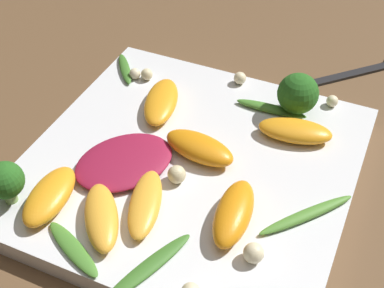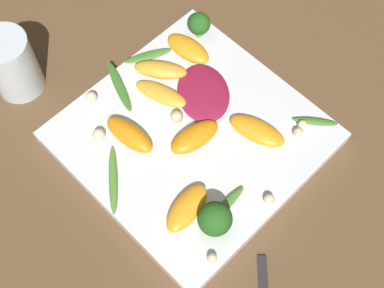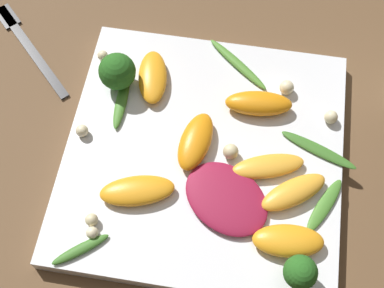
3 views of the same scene
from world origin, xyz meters
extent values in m
plane|color=brown|center=(0.00, 0.00, 0.00)|extent=(2.40, 2.40, 0.00)
cube|color=white|center=(0.00, 0.00, 0.01)|extent=(0.30, 0.30, 0.02)
cube|color=#262628|center=(0.23, -0.11, 0.00)|extent=(0.13, 0.13, 0.01)
cube|color=#262628|center=(0.28, -0.16, 0.00)|extent=(0.04, 0.04, 0.01)
ellipsoid|color=maroon|center=(-0.03, 0.05, 0.03)|extent=(0.12, 0.11, 0.01)
ellipsoid|color=#FCAD33|center=(-0.10, 0.04, 0.03)|extent=(0.08, 0.07, 0.02)
ellipsoid|color=orange|center=(-0.05, -0.06, 0.03)|extent=(0.08, 0.04, 0.02)
ellipsoid|color=orange|center=(0.06, 0.06, 0.03)|extent=(0.08, 0.05, 0.02)
ellipsoid|color=#FCAD33|center=(-0.07, 0.01, 0.03)|extent=(0.08, 0.05, 0.01)
ellipsoid|color=orange|center=(0.07, -0.08, 0.03)|extent=(0.05, 0.08, 0.02)
ellipsoid|color=orange|center=(0.01, -0.01, 0.03)|extent=(0.04, 0.08, 0.02)
ellipsoid|color=orange|center=(-0.10, 0.09, 0.03)|extent=(0.07, 0.04, 0.02)
cylinder|color=#7A9E51|center=(0.11, -0.07, 0.03)|extent=(0.02, 0.02, 0.01)
sphere|color=#26601E|center=(0.11, -0.07, 0.04)|extent=(0.04, 0.04, 0.04)
cylinder|color=#84AD5B|center=(-0.11, 0.12, 0.03)|extent=(0.01, 0.01, 0.02)
sphere|color=#26601E|center=(-0.11, 0.12, 0.04)|extent=(0.03, 0.03, 0.03)
ellipsoid|color=#47842D|center=(0.10, -0.05, 0.02)|extent=(0.02, 0.08, 0.01)
ellipsoid|color=#3D7528|center=(0.10, 0.13, 0.02)|extent=(0.05, 0.05, 0.01)
ellipsoid|color=#47842D|center=(-0.13, 0.04, 0.02)|extent=(0.04, 0.07, 0.01)
ellipsoid|color=#3D7528|center=(-0.12, -0.02, 0.02)|extent=(0.09, 0.04, 0.00)
ellipsoid|color=#518E33|center=(-0.02, -0.12, 0.02)|extent=(0.08, 0.07, 0.01)
sphere|color=beige|center=(-0.13, -0.06, 0.03)|extent=(0.02, 0.02, 0.02)
sphere|color=beige|center=(-0.03, 0.00, 0.03)|extent=(0.02, 0.02, 0.02)
sphere|color=beige|center=(0.10, 0.10, 0.03)|extent=(0.01, 0.01, 0.01)
sphere|color=beige|center=(0.13, 0.00, 0.03)|extent=(0.01, 0.01, 0.01)
sphere|color=beige|center=(0.14, -0.10, 0.03)|extent=(0.01, 0.01, 0.01)
sphere|color=beige|center=(0.10, 0.11, 0.03)|extent=(0.01, 0.01, 0.01)
sphere|color=beige|center=(-0.08, -0.09, 0.03)|extent=(0.02, 0.02, 0.02)
camera|label=1|loc=(-0.33, -0.15, 0.37)|focal=50.00mm
camera|label=2|loc=(0.24, -0.23, 0.64)|focal=50.00mm
camera|label=3|loc=(-0.03, 0.26, 0.54)|focal=50.00mm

